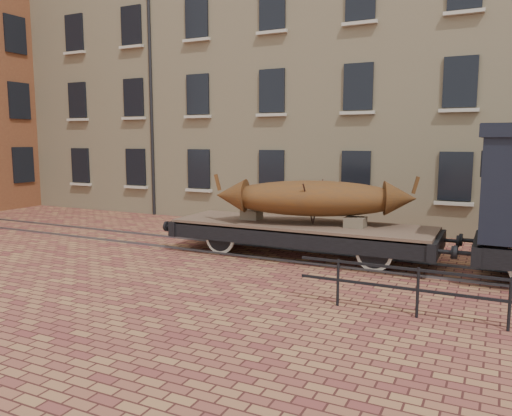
% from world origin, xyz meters
% --- Properties ---
extents(ground, '(90.00, 90.00, 0.00)m').
position_xyz_m(ground, '(0.00, 0.00, 0.00)').
color(ground, brown).
extents(warehouse_cream, '(40.00, 10.19, 14.00)m').
position_xyz_m(warehouse_cream, '(3.00, 9.99, 7.00)').
color(warehouse_cream, beige).
rests_on(warehouse_cream, ground).
extents(rail_track, '(30.00, 1.52, 0.06)m').
position_xyz_m(rail_track, '(0.00, 0.00, 0.03)').
color(rail_track, '#59595E').
rests_on(rail_track, ground).
extents(flatcar_wagon, '(8.63, 2.34, 1.30)m').
position_xyz_m(flatcar_wagon, '(0.70, 0.00, 0.81)').
color(flatcar_wagon, brown).
rests_on(flatcar_wagon, ground).
extents(iron_boat, '(5.81, 3.01, 1.44)m').
position_xyz_m(iron_boat, '(1.08, 0.00, 1.78)').
color(iron_boat, '#5A3011').
rests_on(iron_boat, flatcar_wagon).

